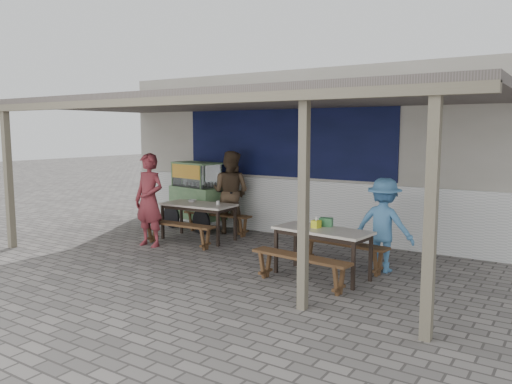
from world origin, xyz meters
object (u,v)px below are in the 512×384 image
Objects in this scene: bench_right_wall at (341,248)px; bench_left_street at (178,229)px; bench_left_wall at (217,218)px; table_left at (198,207)px; tissue_box at (316,224)px; donation_box at (326,222)px; condiment_bowl at (192,201)px; condiment_jar at (218,203)px; bench_right_street at (300,263)px; patron_wall_side at (231,192)px; vendor_cart at (197,193)px; table_right at (322,234)px; patron_right_table at (384,225)px; patron_street_side at (149,200)px.

bench_left_street is at bearing -169.61° from bench_right_wall.
bench_left_street is 1.33m from bench_left_wall.
tissue_box is at bearing -19.86° from table_left.
donation_box reaches higher than bench_left_street.
donation_box is at bearing -26.49° from bench_left_wall.
table_left is at bearing -24.70° from condiment_bowl.
condiment_jar is at bearing 162.55° from donation_box.
patron_wall_side is (-3.08, 2.52, 0.56)m from bench_right_street.
bench_right_street is 0.81× the size of vendor_cart.
tissue_box is at bearing 172.11° from table_right.
vendor_cart is 1.31× the size of patron_right_table.
donation_box reaches higher than condiment_bowl.
table_left is 3.96m from patron_right_table.
bench_right_wall is 13.72× the size of tissue_box.
patron_street_side is at bearing -106.51° from bench_left_wall.
patron_wall_side is at bearing 83.28° from bench_left_street.
bench_left_street is 20.09× the size of condiment_jar.
table_right is 0.19m from tissue_box.
bench_left_street is 0.78m from patron_street_side.
patron_right_table is (0.67, 0.83, 0.08)m from table_right.
donation_box is (3.24, -0.78, 0.14)m from table_left.
condiment_jar is at bearing 158.37° from tissue_box.
condiment_bowl is at bearing 165.57° from donation_box.
condiment_jar is (-2.92, 0.53, 0.45)m from bench_right_wall.
condiment_jar is (0.43, 0.11, 0.12)m from table_left.
bench_left_street is 1.81m from vendor_cart.
patron_right_table reaches higher than table_left.
vendor_cart is at bearing 157.41° from donation_box.
table_left reaches higher than bench_right_street.
patron_right_table is (3.99, -0.85, 0.41)m from bench_left_wall.
table_right is (3.25, -0.34, 0.33)m from bench_left_street.
condiment_bowl is at bearing -46.72° from vendor_cart.
table_right is 3.74m from condiment_bowl.
patron_right_table is 0.94m from donation_box.
bench_left_wall is 0.83× the size of vendor_cart.
bench_left_wall is at bearing 168.34° from bench_right_wall.
table_left reaches higher than bench_left_street.
table_left is 1.00× the size of table_right.
patron_wall_side is at bearing 62.31° from condiment_bowl.
condiment_jar is at bearing 11.30° from table_left.
condiment_bowl reaches higher than table_left.
tissue_box is 0.59× the size of donation_box.
tissue_box is 2.94m from condiment_jar.
bench_left_wall is at bearing -6.09° from vendor_cart.
patron_wall_side is (-3.20, 1.35, 0.56)m from bench_right_wall.
bench_right_wall is (3.32, 0.24, -0.00)m from bench_left_street.
bench_left_street is at bearing 29.51° from patron_street_side.
bench_left_street is 3.24m from donation_box.
bench_right_street is at bearing -31.33° from condiment_jar.
patron_right_table reaches higher than bench_left_wall.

